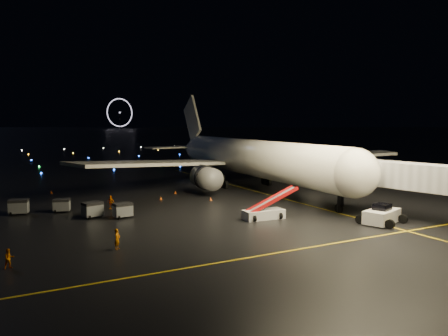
{
  "coord_description": "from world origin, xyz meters",
  "views": [
    {
      "loc": [
        -25.26,
        -40.19,
        11.19
      ],
      "look_at": [
        2.21,
        12.0,
        5.0
      ],
      "focal_mm": 35.0,
      "sensor_mm": 36.0,
      "label": 1
    }
  ],
  "objects_px": {
    "baggage_cart_0": "(93,210)",
    "airliner": "(242,137)",
    "baggage_cart_3": "(19,207)",
    "crew_a": "(117,239)",
    "baggage_cart_1": "(123,210)",
    "crew_c": "(111,202)",
    "pushback_tug": "(382,214)",
    "baggage_cart_2": "(62,205)",
    "belt_loader": "(264,204)",
    "crew_b": "(9,258)"
  },
  "relations": [
    {
      "from": "baggage_cart_0",
      "to": "airliner",
      "type": "bearing_deg",
      "value": 11.6
    },
    {
      "from": "baggage_cart_3",
      "to": "crew_a",
      "type": "bearing_deg",
      "value": -57.75
    },
    {
      "from": "baggage_cart_1",
      "to": "crew_c",
      "type": "bearing_deg",
      "value": 82.52
    },
    {
      "from": "pushback_tug",
      "to": "crew_c",
      "type": "xyz_separation_m",
      "value": [
        -24.65,
        22.24,
        -0.23
      ]
    },
    {
      "from": "pushback_tug",
      "to": "baggage_cart_2",
      "type": "xyz_separation_m",
      "value": [
        -30.53,
        23.21,
        -0.29
      ]
    },
    {
      "from": "belt_loader",
      "to": "baggage_cart_3",
      "type": "xyz_separation_m",
      "value": [
        -25.08,
        15.98,
        -0.8
      ]
    },
    {
      "from": "baggage_cart_1",
      "to": "baggage_cart_0",
      "type": "bearing_deg",
      "value": 143.02
    },
    {
      "from": "baggage_cart_1",
      "to": "baggage_cart_2",
      "type": "xyz_separation_m",
      "value": [
        -5.89,
        6.84,
        -0.06
      ]
    },
    {
      "from": "crew_c",
      "to": "belt_loader",
      "type": "bearing_deg",
      "value": -0.55
    },
    {
      "from": "airliner",
      "to": "crew_b",
      "type": "distance_m",
      "value": 49.27
    },
    {
      "from": "crew_b",
      "to": "baggage_cart_2",
      "type": "bearing_deg",
      "value": 55.02
    },
    {
      "from": "airliner",
      "to": "baggage_cart_3",
      "type": "distance_m",
      "value": 38.26
    },
    {
      "from": "crew_c",
      "to": "baggage_cart_0",
      "type": "xyz_separation_m",
      "value": [
        -3.11,
        -4.12,
        0.04
      ]
    },
    {
      "from": "baggage_cart_0",
      "to": "baggage_cart_3",
      "type": "relative_size",
      "value": 1.0
    },
    {
      "from": "crew_c",
      "to": "baggage_cart_1",
      "type": "relative_size",
      "value": 0.85
    },
    {
      "from": "crew_c",
      "to": "baggage_cart_0",
      "type": "bearing_deg",
      "value": -83.08
    },
    {
      "from": "pushback_tug",
      "to": "crew_b",
      "type": "height_order",
      "value": "pushback_tug"
    },
    {
      "from": "crew_c",
      "to": "baggage_cart_1",
      "type": "xyz_separation_m",
      "value": [
        0.01,
        -5.87,
        -0.0
      ]
    },
    {
      "from": "belt_loader",
      "to": "crew_a",
      "type": "bearing_deg",
      "value": -163.56
    },
    {
      "from": "belt_loader",
      "to": "crew_b",
      "type": "distance_m",
      "value": 27.32
    },
    {
      "from": "crew_a",
      "to": "crew_c",
      "type": "height_order",
      "value": "crew_a"
    },
    {
      "from": "belt_loader",
      "to": "baggage_cart_1",
      "type": "distance_m",
      "value": 16.57
    },
    {
      "from": "baggage_cart_0",
      "to": "baggage_cart_3",
      "type": "bearing_deg",
      "value": 126.38
    },
    {
      "from": "crew_a",
      "to": "baggage_cart_2",
      "type": "xyz_separation_m",
      "value": [
        -2.11,
        19.4,
        -0.11
      ]
    },
    {
      "from": "crew_b",
      "to": "baggage_cart_3",
      "type": "bearing_deg",
      "value": 68.14
    },
    {
      "from": "crew_a",
      "to": "crew_c",
      "type": "xyz_separation_m",
      "value": [
        3.78,
        18.43,
        -0.06
      ]
    },
    {
      "from": "pushback_tug",
      "to": "crew_b",
      "type": "xyz_separation_m",
      "value": [
        -37.04,
        2.63,
        -0.33
      ]
    },
    {
      "from": "belt_loader",
      "to": "crew_b",
      "type": "xyz_separation_m",
      "value": [
        -26.75,
        -5.49,
        -0.94
      ]
    },
    {
      "from": "crew_a",
      "to": "baggage_cart_0",
      "type": "distance_m",
      "value": 14.33
    },
    {
      "from": "airliner",
      "to": "baggage_cart_0",
      "type": "height_order",
      "value": "airliner"
    },
    {
      "from": "belt_loader",
      "to": "pushback_tug",
      "type": "bearing_deg",
      "value": -35.19
    },
    {
      "from": "belt_loader",
      "to": "crew_b",
      "type": "height_order",
      "value": "belt_loader"
    },
    {
      "from": "crew_b",
      "to": "baggage_cart_1",
      "type": "height_order",
      "value": "baggage_cart_1"
    },
    {
      "from": "belt_loader",
      "to": "baggage_cart_0",
      "type": "height_order",
      "value": "belt_loader"
    },
    {
      "from": "pushback_tug",
      "to": "crew_c",
      "type": "bearing_deg",
      "value": 119.2
    },
    {
      "from": "crew_a",
      "to": "baggage_cart_0",
      "type": "bearing_deg",
      "value": 40.55
    },
    {
      "from": "airliner",
      "to": "baggage_cart_1",
      "type": "xyz_separation_m",
      "value": [
        -25.71,
        -16.51,
        -7.7
      ]
    },
    {
      "from": "belt_loader",
      "to": "baggage_cart_1",
      "type": "height_order",
      "value": "belt_loader"
    },
    {
      "from": "airliner",
      "to": "crew_c",
      "type": "xyz_separation_m",
      "value": [
        -25.72,
        -10.64,
        -7.7
      ]
    },
    {
      "from": "baggage_cart_0",
      "to": "baggage_cart_3",
      "type": "height_order",
      "value": "baggage_cart_0"
    },
    {
      "from": "baggage_cart_1",
      "to": "belt_loader",
      "type": "bearing_deg",
      "value": -37.43
    },
    {
      "from": "belt_loader",
      "to": "crew_c",
      "type": "xyz_separation_m",
      "value": [
        -14.35,
        14.12,
        -0.84
      ]
    },
    {
      "from": "pushback_tug",
      "to": "baggage_cart_1",
      "type": "relative_size",
      "value": 2.26
    },
    {
      "from": "crew_a",
      "to": "baggage_cart_3",
      "type": "relative_size",
      "value": 0.86
    },
    {
      "from": "crew_b",
      "to": "baggage_cart_2",
      "type": "xyz_separation_m",
      "value": [
        6.51,
        20.58,
        0.04
      ]
    },
    {
      "from": "crew_b",
      "to": "baggage_cart_1",
      "type": "distance_m",
      "value": 18.51
    },
    {
      "from": "crew_a",
      "to": "crew_b",
      "type": "xyz_separation_m",
      "value": [
        -8.62,
        -1.18,
        -0.15
      ]
    },
    {
      "from": "airliner",
      "to": "belt_loader",
      "type": "relative_size",
      "value": 8.53
    },
    {
      "from": "crew_a",
      "to": "baggage_cart_0",
      "type": "relative_size",
      "value": 0.86
    },
    {
      "from": "baggage_cart_1",
      "to": "airliner",
      "type": "bearing_deg",
      "value": 25.16
    }
  ]
}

